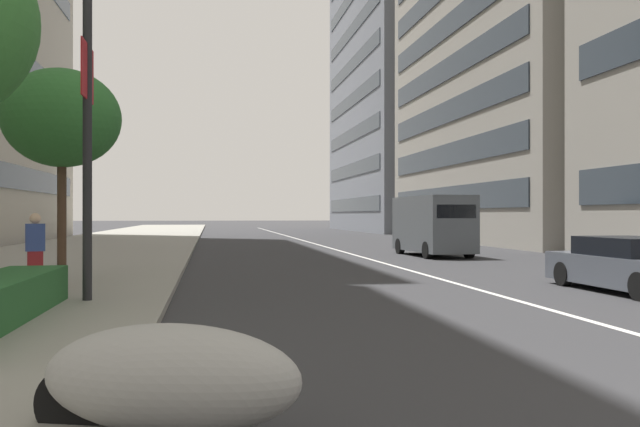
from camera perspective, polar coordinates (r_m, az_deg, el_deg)
The scene contains 9 objects.
sidewalk_right_plaza at distance 33.52m, azimuth -19.27°, elevation -3.09°, with size 160.00×9.99×0.15m, color gray.
lane_centre_stripe at distance 38.55m, azimuth 0.42°, elevation -2.81°, with size 110.00×0.16×0.01m, color silver.
motorcycle_second_in_row at distance 5.64m, azimuth -12.68°, elevation -13.51°, with size 1.39×2.26×0.97m.
car_following_behind at distance 17.61m, azimuth 24.68°, elevation -4.04°, with size 4.70×1.89×1.30m.
delivery_van_ahead at distance 30.29m, azimuth 9.50°, elevation -0.89°, with size 5.41×2.26×2.64m.
street_lamp_with_banners at distance 14.49m, azimuth -17.57°, elevation 15.07°, with size 1.26×2.75×9.32m.
street_tree_near_plaza_corner at distance 18.02m, azimuth -20.97°, elevation 7.48°, with size 2.86×2.86×5.29m.
pedestrian_on_plaza at distance 16.18m, azimuth -22.92°, elevation -2.97°, with size 0.36×0.46×1.72m.
office_tower_mid_left at distance 79.95m, azimuth 8.81°, elevation 11.81°, with size 28.59×17.08×36.63m.
Camera 1 is at (-2.96, 6.46, 1.84)m, focal length 37.89 mm.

